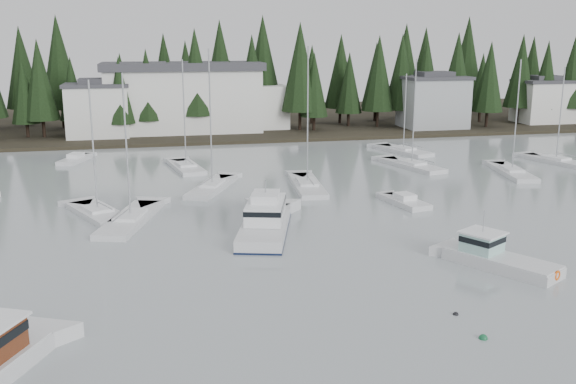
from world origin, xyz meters
name	(u,v)px	position (x,y,z in m)	size (l,w,h in m)	color
far_shore_land	(207,122)	(0.00, 97.00, 0.00)	(240.00, 54.00, 1.00)	black
conifer_treeline	(213,130)	(0.00, 86.00, 0.00)	(200.00, 22.00, 20.00)	black
house_west	(98,109)	(-18.00, 79.00, 4.65)	(9.54, 7.42, 8.75)	silver
house_east_a	(433,101)	(36.00, 78.00, 4.90)	(10.60, 8.48, 9.25)	#999EA0
house_east_b	(543,100)	(58.00, 80.00, 4.40)	(9.54, 7.42, 8.25)	silver
harbor_inn	(196,98)	(-2.96, 82.34, 5.78)	(29.50, 11.50, 10.90)	silver
cabin_cruiser_center	(265,223)	(-1.94, 26.30, 0.72)	(6.39, 11.69, 4.80)	silver
lobster_boat_teal	(496,259)	(11.81, 15.04, 0.50)	(6.17, 7.90, 4.23)	silver
sailboat_0	(186,169)	(-6.54, 53.04, 0.07)	(4.24, 9.15, 13.26)	silver
sailboat_2	(212,188)	(-4.56, 42.07, 0.08)	(6.49, 10.33, 14.61)	silver
sailboat_4	(403,152)	(22.89, 58.38, 0.05)	(5.50, 9.83, 11.07)	silver
sailboat_6	(412,167)	(19.92, 48.50, 0.07)	(5.24, 10.16, 13.31)	silver
sailboat_7	(98,215)	(-15.32, 34.15, 0.07)	(6.09, 8.72, 12.22)	silver
sailboat_8	(307,187)	(5.07, 40.64, 0.08)	(3.69, 10.96, 14.84)	silver
sailboat_9	(512,173)	(29.48, 42.37, 0.07)	(4.46, 10.42, 13.33)	silver
sailboat_11	(556,162)	(38.58, 47.42, 0.06)	(4.93, 9.41, 12.25)	silver
sailboat_12	(131,221)	(-12.48, 31.42, 0.06)	(5.81, 11.26, 12.88)	silver
runabout_1	(405,203)	(12.26, 32.08, 0.13)	(3.27, 6.06, 1.42)	silver
runabout_3	(76,160)	(-19.76, 61.13, 0.13)	(4.27, 7.06, 1.42)	silver
mooring_buoy_green	(483,339)	(5.59, 5.44, 0.00)	(0.47, 0.47, 0.47)	#145933
mooring_buoy_dark	(456,315)	(5.57, 8.45, 0.00)	(0.32, 0.32, 0.32)	black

